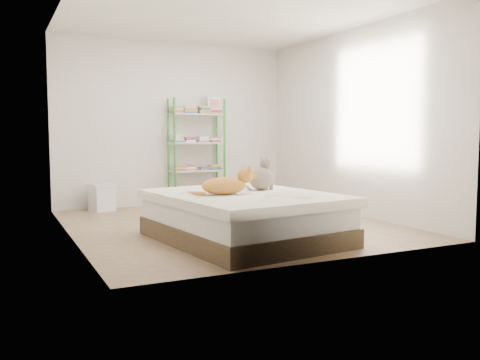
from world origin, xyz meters
TOP-DOWN VIEW (x-y plane):
  - room at (0.00, 0.00)m, footprint 3.81×4.21m
  - bed at (-0.26, -0.98)m, footprint 1.83×2.18m
  - orange_cat at (-0.50, -1.00)m, footprint 0.58×0.34m
  - grey_cat at (0.05, -0.78)m, footprint 0.38×0.34m
  - shelf_unit at (0.31, 1.88)m, footprint 0.88×0.36m
  - cardboard_box at (0.97, 0.68)m, footprint 0.54×0.54m
  - white_bin at (-1.21, 1.85)m, footprint 0.42×0.40m

SIDE VIEW (x-z plane):
  - cardboard_box at x=0.97m, z-range -0.02..0.36m
  - white_bin at x=-1.21m, z-range 0.00..0.40m
  - bed at x=-0.26m, z-range 0.00..0.51m
  - orange_cat at x=-0.50m, z-range 0.51..0.74m
  - grey_cat at x=0.05m, z-range 0.51..0.88m
  - shelf_unit at x=0.31m, z-range 0.03..1.77m
  - room at x=0.00m, z-range 0.00..2.61m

